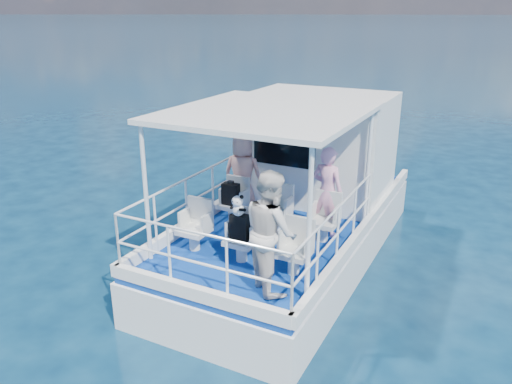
% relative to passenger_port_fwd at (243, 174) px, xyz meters
% --- Properties ---
extents(ground, '(2000.00, 2000.00, 0.00)m').
position_rel_passenger_port_fwd_xyz_m(ground, '(0.94, -0.68, -1.70)').
color(ground, '#07223A').
rests_on(ground, ground).
extents(hull, '(3.00, 7.00, 1.60)m').
position_rel_passenger_port_fwd_xyz_m(hull, '(0.94, 0.32, -1.70)').
color(hull, white).
rests_on(hull, ground).
extents(deck, '(2.90, 6.90, 0.10)m').
position_rel_passenger_port_fwd_xyz_m(deck, '(0.94, 0.32, -0.85)').
color(deck, navy).
rests_on(deck, hull).
extents(cabin, '(2.85, 2.00, 2.20)m').
position_rel_passenger_port_fwd_xyz_m(cabin, '(0.94, 1.62, 0.30)').
color(cabin, white).
rests_on(cabin, deck).
extents(canopy, '(3.00, 3.20, 0.08)m').
position_rel_passenger_port_fwd_xyz_m(canopy, '(0.94, -0.88, 1.44)').
color(canopy, white).
rests_on(canopy, cabin).
extents(canopy_posts, '(2.77, 2.97, 2.20)m').
position_rel_passenger_port_fwd_xyz_m(canopy_posts, '(0.94, -0.93, 0.30)').
color(canopy_posts, white).
rests_on(canopy_posts, deck).
extents(railings, '(2.84, 3.59, 1.00)m').
position_rel_passenger_port_fwd_xyz_m(railings, '(0.94, -1.25, -0.30)').
color(railings, white).
rests_on(railings, deck).
extents(seat_port_fwd, '(0.48, 0.46, 0.38)m').
position_rel_passenger_port_fwd_xyz_m(seat_port_fwd, '(0.04, -0.48, -0.61)').
color(seat_port_fwd, silver).
rests_on(seat_port_fwd, deck).
extents(seat_center_fwd, '(0.48, 0.46, 0.38)m').
position_rel_passenger_port_fwd_xyz_m(seat_center_fwd, '(0.94, -0.48, -0.61)').
color(seat_center_fwd, silver).
rests_on(seat_center_fwd, deck).
extents(seat_stbd_fwd, '(0.48, 0.46, 0.38)m').
position_rel_passenger_port_fwd_xyz_m(seat_stbd_fwd, '(1.84, -0.48, -0.61)').
color(seat_stbd_fwd, silver).
rests_on(seat_stbd_fwd, deck).
extents(seat_port_aft, '(0.48, 0.46, 0.38)m').
position_rel_passenger_port_fwd_xyz_m(seat_port_aft, '(0.04, -1.78, -0.61)').
color(seat_port_aft, silver).
rests_on(seat_port_aft, deck).
extents(seat_center_aft, '(0.48, 0.46, 0.38)m').
position_rel_passenger_port_fwd_xyz_m(seat_center_aft, '(0.94, -1.78, -0.61)').
color(seat_center_aft, silver).
rests_on(seat_center_aft, deck).
extents(seat_stbd_aft, '(0.48, 0.46, 0.38)m').
position_rel_passenger_port_fwd_xyz_m(seat_stbd_aft, '(1.84, -1.78, -0.61)').
color(seat_stbd_aft, silver).
rests_on(seat_stbd_aft, deck).
extents(passenger_port_fwd, '(0.66, 0.52, 1.61)m').
position_rel_passenger_port_fwd_xyz_m(passenger_port_fwd, '(0.00, 0.00, 0.00)').
color(passenger_port_fwd, '#D7948B').
rests_on(passenger_port_fwd, deck).
extents(passenger_stbd_fwd, '(0.65, 0.49, 1.61)m').
position_rel_passenger_port_fwd_xyz_m(passenger_stbd_fwd, '(1.78, -0.19, 0.00)').
color(passenger_stbd_fwd, pink).
rests_on(passenger_stbd_fwd, deck).
extents(passenger_stbd_aft, '(1.09, 1.07, 1.77)m').
position_rel_passenger_port_fwd_xyz_m(passenger_stbd_aft, '(1.69, -2.30, 0.08)').
color(passenger_stbd_aft, silver).
rests_on(passenger_stbd_aft, deck).
extents(backpack_port, '(0.31, 0.17, 0.41)m').
position_rel_passenger_port_fwd_xyz_m(backpack_port, '(0.04, -0.54, -0.22)').
color(backpack_port, black).
rests_on(backpack_port, seat_port_fwd).
extents(backpack_center, '(0.29, 0.16, 0.43)m').
position_rel_passenger_port_fwd_xyz_m(backpack_center, '(0.94, -1.83, -0.21)').
color(backpack_center, black).
rests_on(backpack_center, seat_center_aft).
extents(compact_camera, '(0.11, 0.06, 0.06)m').
position_rel_passenger_port_fwd_xyz_m(compact_camera, '(0.05, -0.56, 0.01)').
color(compact_camera, black).
rests_on(compact_camera, backpack_port).
extents(panda, '(0.22, 0.18, 0.34)m').
position_rel_passenger_port_fwd_xyz_m(panda, '(0.93, -1.86, 0.18)').
color(panda, white).
rests_on(panda, backpack_center).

